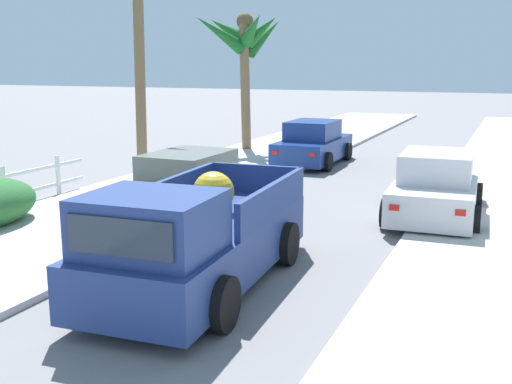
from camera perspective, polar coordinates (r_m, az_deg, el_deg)
sidewalk_left at (r=15.60m, az=-11.26°, el=-1.04°), size 4.65×60.00×0.12m
curb_left at (r=15.11m, az=-8.36°, el=-1.40°), size 0.16×60.00×0.10m
curb_right at (r=12.99m, az=20.01°, el=-4.19°), size 0.16×60.00×0.10m
pickup_truck at (r=9.58m, az=-5.59°, el=-4.49°), size 2.43×5.31×1.80m
car_left_near at (r=21.74m, az=5.35°, el=4.47°), size 2.04×4.27×1.54m
car_right_near at (r=14.57m, az=16.39°, el=0.42°), size 2.16×4.32×1.54m
car_left_mid at (r=14.03m, az=-6.15°, el=0.41°), size 2.06×4.28×1.54m
palm_tree_left_fore at (r=24.56m, az=-1.03°, el=14.02°), size 3.21×3.75×5.46m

